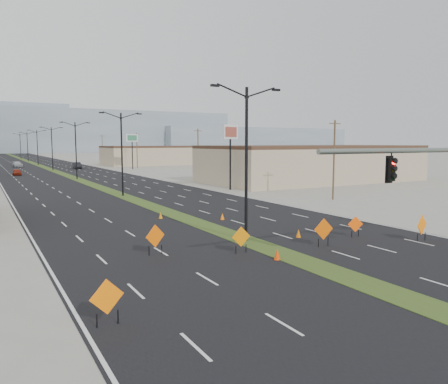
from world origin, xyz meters
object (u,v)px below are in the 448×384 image
construction_sign_0 (107,298)px  construction_sign_1 (155,237)px  construction_sign_4 (355,225)px  cone_1 (298,233)px  streetlight_6 (20,145)px  construction_sign_2 (241,238)px  car_left (17,172)px  car_mid (77,166)px  streetlight_4 (37,146)px  streetlight_1 (122,151)px  streetlight_0 (246,159)px  streetlight_2 (76,149)px  streetlight_3 (52,147)px  cone_0 (277,254)px  construction_sign_3 (324,230)px  car_far (17,164)px  cone_2 (222,216)px  construction_sign_5 (422,226)px  cone_3 (161,215)px  streetlight_5 (27,146)px  pole_sign_east_near (230,137)px  pole_sign_east_far (132,141)px

construction_sign_0 → construction_sign_1: bearing=50.4°
construction_sign_4 → cone_1: (-3.48, 1.82, -0.56)m
streetlight_6 → construction_sign_2: 170.69m
car_left → construction_sign_4: construction_sign_4 is taller
construction_sign_2 → car_mid: bearing=87.4°
streetlight_4 → construction_sign_0: streetlight_4 is taller
streetlight_1 → streetlight_6: (0.00, 140.00, 0.00)m
construction_sign_2 → construction_sign_4: bearing=1.9°
streetlight_0 → streetlight_2: (0.00, 56.00, 0.00)m
streetlight_1 → car_left: 44.35m
streetlight_6 → construction_sign_4: 170.94m
streetlight_3 → cone_1: bearing=-87.5°
construction_sign_2 → cone_0: 2.52m
construction_sign_3 → construction_sign_4: construction_sign_3 is taller
construction_sign_2 → construction_sign_1: bearing=157.2°
car_far → cone_2: (8.57, -96.17, -0.43)m
streetlight_1 → construction_sign_1: size_ratio=5.62×
streetlight_2 → construction_sign_4: streetlight_2 is taller
streetlight_1 → construction_sign_5: 35.53m
car_mid → construction_sign_2: car_mid is taller
car_mid → cone_3: car_mid is taller
construction_sign_4 → streetlight_5: bearing=112.2°
streetlight_3 → cone_0: streetlight_3 is taller
streetlight_1 → cone_2: streetlight_1 is taller
car_far → pole_sign_east_near: pole_sign_east_near is taller
streetlight_0 → streetlight_2: size_ratio=1.00×
streetlight_6 → construction_sign_5: streetlight_6 is taller
streetlight_0 → pole_sign_east_near: bearing=61.6°
streetlight_6 → car_mid: 80.26m
construction_sign_1 → pole_sign_east_near: (21.52, 28.25, 6.16)m
construction_sign_3 → car_far: bearing=102.8°
construction_sign_1 → streetlight_1: bearing=59.5°
streetlight_0 → streetlight_4: size_ratio=1.00×
streetlight_1 → pole_sign_east_near: 15.12m
streetlight_0 → cone_1: streetlight_0 is taller
car_mid → car_left: bearing=-126.5°
cone_1 → construction_sign_1: bearing=177.6°
car_left → cone_3: (6.70, -60.49, -0.36)m
construction_sign_1 → construction_sign_3: bearing=-36.0°
cone_3 → streetlight_4: bearing=89.0°
streetlight_1 → streetlight_4: bearing=90.0°
streetlight_4 → construction_sign_0: (-11.50, -121.00, -4.40)m
car_left → pole_sign_east_near: bearing=-61.2°
streetlight_5 → construction_sign_5: size_ratio=5.69×
streetlight_5 → construction_sign_2: bearing=-90.8°
car_mid → streetlight_3: bearing=-141.9°
streetlight_0 → pole_sign_east_far: 81.91m
cone_1 → streetlight_1: bearing=97.3°
construction_sign_3 → cone_1: construction_sign_3 is taller
streetlight_1 → streetlight_3: same height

